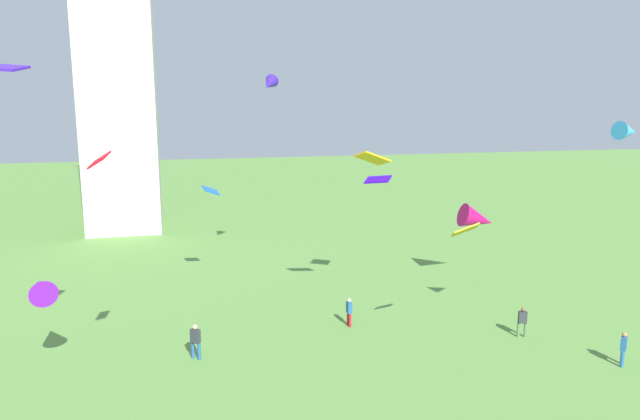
{
  "coord_description": "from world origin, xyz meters",
  "views": [
    {
      "loc": [
        -8.55,
        -6.84,
        11.84
      ],
      "look_at": [
        -2.48,
        17.2,
        7.25
      ],
      "focal_mm": 32.46,
      "sensor_mm": 36.0,
      "label": 1
    }
  ],
  "objects_px": {
    "kite_flying_3": "(0,67)",
    "kite_flying_5": "(628,131)",
    "kite_flying_8": "(99,160)",
    "person_1": "(349,310)",
    "kite_flying_2": "(478,219)",
    "kite_flying_6": "(211,190)",
    "person_2": "(623,347)",
    "kite_flying_9": "(378,179)",
    "person_3": "(195,339)",
    "kite_flying_0": "(269,84)",
    "kite_flying_1": "(372,158)",
    "kite_flying_7": "(41,288)",
    "person_0": "(522,320)",
    "kite_flying_4": "(465,230)"
  },
  "relations": [
    {
      "from": "kite_flying_3",
      "to": "kite_flying_5",
      "type": "relative_size",
      "value": 1.44
    },
    {
      "from": "kite_flying_5",
      "to": "kite_flying_9",
      "type": "height_order",
      "value": "kite_flying_5"
    },
    {
      "from": "person_2",
      "to": "kite_flying_6",
      "type": "height_order",
      "value": "kite_flying_6"
    },
    {
      "from": "person_1",
      "to": "kite_flying_9",
      "type": "bearing_deg",
      "value": 142.08
    },
    {
      "from": "kite_flying_4",
      "to": "kite_flying_3",
      "type": "bearing_deg",
      "value": 11.71
    },
    {
      "from": "person_1",
      "to": "kite_flying_0",
      "type": "xyz_separation_m",
      "value": [
        -2.67,
        9.04,
        12.16
      ]
    },
    {
      "from": "person_2",
      "to": "kite_flying_0",
      "type": "distance_m",
      "value": 24.6
    },
    {
      "from": "kite_flying_3",
      "to": "kite_flying_8",
      "type": "bearing_deg",
      "value": -1.66
    },
    {
      "from": "kite_flying_4",
      "to": "person_2",
      "type": "bearing_deg",
      "value": 167.49
    },
    {
      "from": "person_2",
      "to": "kite_flying_3",
      "type": "distance_m",
      "value": 28.05
    },
    {
      "from": "kite_flying_0",
      "to": "kite_flying_2",
      "type": "height_order",
      "value": "kite_flying_0"
    },
    {
      "from": "kite_flying_0",
      "to": "kite_flying_5",
      "type": "xyz_separation_m",
      "value": [
        12.13,
        -17.1,
        -2.35
      ]
    },
    {
      "from": "person_1",
      "to": "kite_flying_2",
      "type": "relative_size",
      "value": 0.58
    },
    {
      "from": "kite_flying_9",
      "to": "kite_flying_7",
      "type": "bearing_deg",
      "value": -122.84
    },
    {
      "from": "person_3",
      "to": "kite_flying_9",
      "type": "relative_size",
      "value": 0.96
    },
    {
      "from": "kite_flying_7",
      "to": "kite_flying_5",
      "type": "bearing_deg",
      "value": 148.94
    },
    {
      "from": "person_0",
      "to": "kite_flying_8",
      "type": "height_order",
      "value": "kite_flying_8"
    },
    {
      "from": "person_0",
      "to": "kite_flying_4",
      "type": "distance_m",
      "value": 6.84
    },
    {
      "from": "person_3",
      "to": "kite_flying_2",
      "type": "height_order",
      "value": "kite_flying_2"
    },
    {
      "from": "kite_flying_7",
      "to": "kite_flying_8",
      "type": "height_order",
      "value": "kite_flying_8"
    },
    {
      "from": "person_0",
      "to": "kite_flying_9",
      "type": "distance_m",
      "value": 11.27
    },
    {
      "from": "kite_flying_3",
      "to": "kite_flying_8",
      "type": "relative_size",
      "value": 1.61
    },
    {
      "from": "kite_flying_3",
      "to": "kite_flying_7",
      "type": "xyz_separation_m",
      "value": [
        -0.03,
        3.07,
        -8.94
      ]
    },
    {
      "from": "person_0",
      "to": "kite_flying_5",
      "type": "xyz_separation_m",
      "value": [
        1.29,
        -4.46,
        9.79
      ]
    },
    {
      "from": "person_2",
      "to": "kite_flying_0",
      "type": "height_order",
      "value": "kite_flying_0"
    },
    {
      "from": "person_0",
      "to": "kite_flying_2",
      "type": "xyz_separation_m",
      "value": [
        2.36,
        9.09,
        3.4
      ]
    },
    {
      "from": "kite_flying_3",
      "to": "kite_flying_5",
      "type": "bearing_deg",
      "value": 12.91
    },
    {
      "from": "person_3",
      "to": "kite_flying_7",
      "type": "distance_m",
      "value": 7.08
    },
    {
      "from": "kite_flying_7",
      "to": "kite_flying_3",
      "type": "bearing_deg",
      "value": 72.47
    },
    {
      "from": "person_3",
      "to": "kite_flying_2",
      "type": "relative_size",
      "value": 0.64
    },
    {
      "from": "person_3",
      "to": "kite_flying_0",
      "type": "xyz_separation_m",
      "value": [
        5.5,
        11.19,
        12.07
      ]
    },
    {
      "from": "kite_flying_6",
      "to": "kite_flying_8",
      "type": "distance_m",
      "value": 16.1
    },
    {
      "from": "person_0",
      "to": "person_2",
      "type": "xyz_separation_m",
      "value": [
        2.55,
        -4.06,
        0.01
      ]
    },
    {
      "from": "kite_flying_1",
      "to": "person_3",
      "type": "bearing_deg",
      "value": 3.06
    },
    {
      "from": "person_0",
      "to": "kite_flying_2",
      "type": "bearing_deg",
      "value": 93.07
    },
    {
      "from": "person_2",
      "to": "kite_flying_3",
      "type": "relative_size",
      "value": 0.87
    },
    {
      "from": "person_0",
      "to": "kite_flying_8",
      "type": "bearing_deg",
      "value": -153.12
    },
    {
      "from": "person_0",
      "to": "kite_flying_9",
      "type": "bearing_deg",
      "value": 141.93
    },
    {
      "from": "kite_flying_5",
      "to": "person_2",
      "type": "bearing_deg",
      "value": -85.24
    },
    {
      "from": "person_2",
      "to": "kite_flying_8",
      "type": "distance_m",
      "value": 23.8
    },
    {
      "from": "person_2",
      "to": "person_0",
      "type": "bearing_deg",
      "value": 80.0
    },
    {
      "from": "kite_flying_9",
      "to": "kite_flying_8",
      "type": "bearing_deg",
      "value": -106.26
    },
    {
      "from": "kite_flying_0",
      "to": "kite_flying_8",
      "type": "xyz_separation_m",
      "value": [
        -8.64,
        -15.81,
        -3.15
      ]
    },
    {
      "from": "kite_flying_2",
      "to": "kite_flying_5",
      "type": "bearing_deg",
      "value": 179.34
    },
    {
      "from": "kite_flying_1",
      "to": "kite_flying_3",
      "type": "bearing_deg",
      "value": 8.59
    },
    {
      "from": "person_1",
      "to": "kite_flying_2",
      "type": "bearing_deg",
      "value": 116.0
    },
    {
      "from": "person_1",
      "to": "kite_flying_9",
      "type": "height_order",
      "value": "kite_flying_9"
    },
    {
      "from": "person_3",
      "to": "kite_flying_5",
      "type": "bearing_deg",
      "value": 22.46
    },
    {
      "from": "person_2",
      "to": "kite_flying_5",
      "type": "xyz_separation_m",
      "value": [
        -1.26,
        -0.41,
        9.78
      ]
    },
    {
      "from": "person_3",
      "to": "kite_flying_3",
      "type": "bearing_deg",
      "value": -110.37
    }
  ]
}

